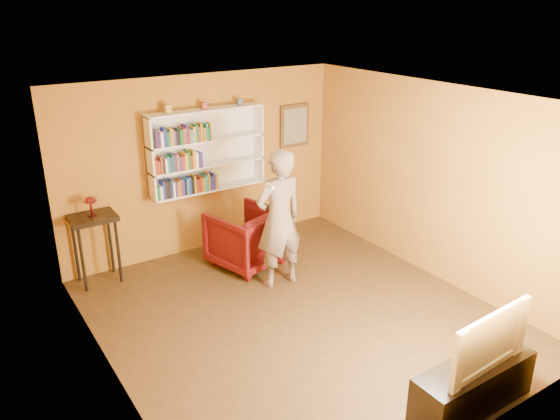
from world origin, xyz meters
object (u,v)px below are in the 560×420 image
object	(u,v)px
console_table	(94,227)
person	(279,219)
ruby_lustre	(90,202)
television	(480,337)
bookshelf	(205,150)
armchair	(246,238)
tv_cabinet	(473,386)

from	to	relation	value
console_table	person	bearing A→B (deg)	-34.81
ruby_lustre	person	size ratio (longest dim) A/B	0.14
console_table	ruby_lustre	size ratio (longest dim) A/B	3.70
person	television	bearing A→B (deg)	93.91
bookshelf	television	xyz separation A→B (m)	(0.48, -4.66, -0.80)
television	armchair	bearing A→B (deg)	91.23
armchair	tv_cabinet	bearing A→B (deg)	79.72
person	tv_cabinet	size ratio (longest dim) A/B	1.43
armchair	television	world-z (taller)	television
person	television	size ratio (longest dim) A/B	1.79
console_table	television	size ratio (longest dim) A/B	0.92
person	armchair	bearing A→B (deg)	-83.81
console_table	person	xyz separation A→B (m)	(2.06, -1.43, 0.14)
tv_cabinet	television	world-z (taller)	television
armchair	person	distance (m)	0.92
console_table	person	world-z (taller)	person
armchair	television	distance (m)	3.85
armchair	console_table	bearing A→B (deg)	-33.50
console_table	tv_cabinet	size ratio (longest dim) A/B	0.73
bookshelf	armchair	world-z (taller)	bookshelf
bookshelf	television	size ratio (longest dim) A/B	1.68
tv_cabinet	television	bearing A→B (deg)	180.00
ruby_lustre	armchair	bearing A→B (deg)	-18.91
ruby_lustre	television	distance (m)	5.05
person	television	world-z (taller)	person
console_table	tv_cabinet	world-z (taller)	console_table
armchair	tv_cabinet	xyz separation A→B (m)	(0.29, -3.82, -0.19)
ruby_lustre	tv_cabinet	size ratio (longest dim) A/B	0.20
console_table	tv_cabinet	xyz separation A→B (m)	(2.26, -4.50, -0.58)
ruby_lustre	armchair	size ratio (longest dim) A/B	0.28
ruby_lustre	person	world-z (taller)	person
console_table	television	world-z (taller)	television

